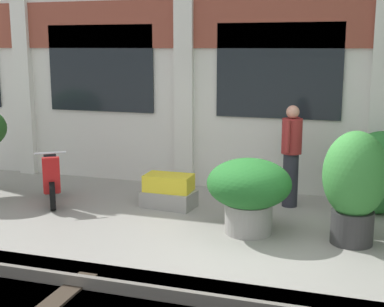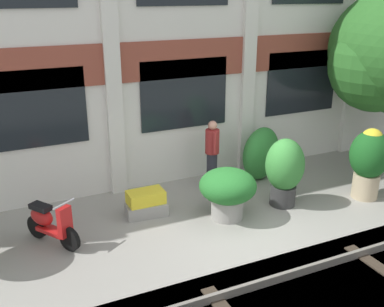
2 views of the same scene
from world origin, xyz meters
TOP-DOWN VIEW (x-y plane):
  - ground_plane at (0.00, 0.00)m, footprint 80.00×80.00m
  - potted_plant_stone_basin at (1.43, 0.55)m, footprint 0.87×0.87m
  - potted_plant_square_trough at (-1.57, 1.39)m, footprint 0.93×0.60m
  - potted_plant_ribbed_drum at (-0.02, 0.54)m, footprint 1.23×1.23m
  - scooter_near_curb at (-3.64, 1.06)m, footprint 0.85×1.20m
  - resident_by_doorway at (0.38, 2.06)m, footprint 0.34×0.52m
  - topiary_hedge at (1.81, 2.08)m, footprint 1.54×1.24m

SIDE VIEW (x-z plane):
  - ground_plane at x=0.00m, z-range 0.00..0.00m
  - potted_plant_square_trough at x=-1.57m, z-range -0.01..0.55m
  - scooter_near_curb at x=-3.64m, z-range -0.05..0.93m
  - potted_plant_ribbed_drum at x=-0.02m, z-range 0.11..1.21m
  - topiary_hedge at x=1.81m, z-range 0.00..1.37m
  - potted_plant_stone_basin at x=1.43m, z-range 0.08..1.66m
  - resident_by_doorway at x=0.38m, z-range 0.07..1.80m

